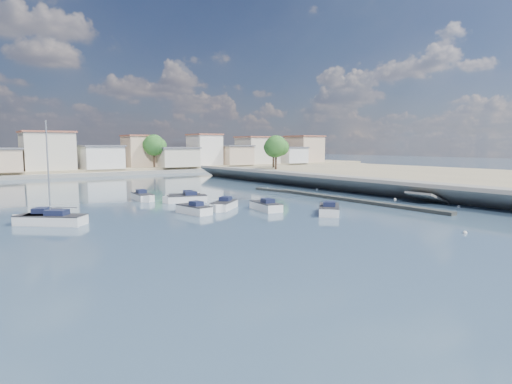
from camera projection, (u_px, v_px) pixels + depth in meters
ground at (187, 185)px, 71.71m from camera, size 400.00×400.00×0.00m
seawall_walkway at (391, 187)px, 60.34m from camera, size 5.00×90.00×1.80m
seawall_embankment at (472, 180)px, 72.76m from camera, size 49.65×90.00×2.90m
breakwater at (334, 198)px, 53.51m from camera, size 2.00×31.02×0.35m
far_shore_land at (100, 168)px, 113.82m from camera, size 160.00×40.00×1.40m
far_shore_quay at (126, 173)px, 96.81m from camera, size 160.00×2.50×0.80m
far_town at (160, 152)px, 107.28m from camera, size 113.01×12.80×8.35m
shore_trees at (165, 147)px, 98.63m from camera, size 74.56×38.32×7.92m
motorboat_a at (193, 210)px, 42.33m from camera, size 2.24×4.58×1.48m
motorboat_b at (265, 206)px, 44.63m from camera, size 2.37×4.86×1.48m
motorboat_c at (185, 199)px, 50.55m from camera, size 5.16×3.08×1.48m
motorboat_d at (224, 206)px, 44.98m from camera, size 4.38×4.10×1.48m
motorboat_e at (44, 217)px, 38.20m from camera, size 3.84×4.93×1.48m
motorboat_f at (183, 198)px, 51.90m from camera, size 4.20×2.81×1.48m
motorboat_g at (143, 197)px, 52.41m from camera, size 2.05×5.03×1.48m
motorboat_h at (329, 210)px, 42.32m from camera, size 4.69×4.68×1.48m
sailboat at (48, 220)px, 36.36m from camera, size 5.64×5.23×9.00m
mooring_buoys at (333, 198)px, 53.81m from camera, size 17.44×36.43×0.32m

